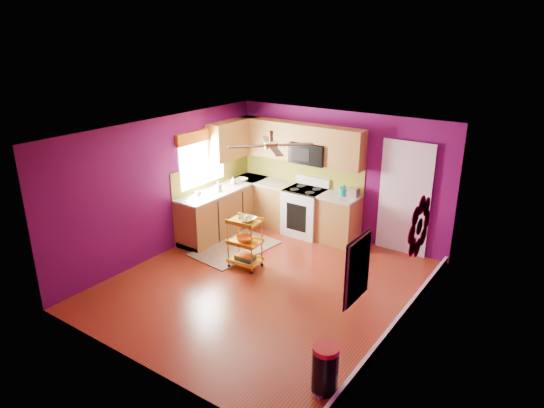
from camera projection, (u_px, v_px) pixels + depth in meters
The scene contains 18 objects.
ground at pixel (264, 284), 7.91m from camera, with size 5.00×5.00×0.00m, color maroon.
room_envelope at pixel (265, 190), 7.34m from camera, with size 4.54×5.04×2.52m.
lower_cabinets at pixel (263, 210), 9.89m from camera, with size 2.81×2.31×0.94m.
electric_range at pixel (305, 211), 9.72m from camera, with size 0.76×0.66×1.13m.
upper_cabinetry at pixel (277, 142), 9.64m from camera, with size 2.80×2.30×1.26m.
left_window at pixel (202, 150), 9.31m from camera, with size 0.08×1.35×1.08m.
panel_door at pixel (404, 200), 8.74m from camera, with size 0.95×0.11×2.15m.
right_wall_art at pixel (395, 244), 5.96m from camera, with size 0.04×2.74×1.04m.
ceiling_fan at pixel (271, 145), 7.28m from camera, with size 1.01×1.01×0.26m.
shag_rug at pixel (235, 248), 9.17m from camera, with size 0.98×1.60×0.02m, color #331C11.
rolling_cart at pixel (245, 241), 8.32m from camera, with size 0.57×0.43×0.98m.
trash_can at pixel (325, 369), 5.51m from camera, with size 0.36×0.37×0.59m.
teal_kettle at pixel (343, 191), 9.19m from camera, with size 0.18×0.18×0.21m.
toaster at pixel (353, 192), 9.12m from camera, with size 0.22×0.15×0.18m, color beige.
soap_bottle_a at pixel (218, 186), 9.39m from camera, with size 0.10×0.10×0.21m, color #EA3F72.
soap_bottle_b at pixel (233, 181), 9.84m from camera, with size 0.13×0.13×0.16m, color white.
counter_dish at pixel (242, 180), 10.07m from camera, with size 0.24×0.24×0.06m, color white.
counter_cup at pixel (198, 193), 9.19m from camera, with size 0.12×0.12×0.10m, color white.
Camera 1 is at (4.09, -5.66, 3.95)m, focal length 32.00 mm.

